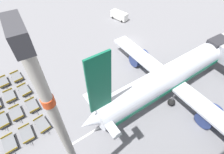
# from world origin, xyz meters

# --- Properties ---
(ground_plane) EXTENTS (500.00, 500.00, 0.00)m
(ground_plane) POSITION_xyz_m (0.00, 0.00, 0.00)
(ground_plane) COLOR gray
(airplane) EXTENTS (30.49, 37.19, 14.85)m
(airplane) POSITION_xyz_m (15.64, -2.08, 3.51)
(airplane) COLOR silver
(airplane) RESTS_ON ground_plane
(service_van) EXTENTS (5.51, 3.47, 2.24)m
(service_van) POSITION_xyz_m (-11.43, 3.57, 1.22)
(service_van) COLOR white
(service_van) RESTS_ON ground_plane
(baggage_dolly_row_near_col_c) EXTENTS (3.64, 2.04, 0.92)m
(baggage_dolly_row_near_col_c) POSITION_xyz_m (7.78, -30.57, 0.48)
(baggage_dolly_row_near_col_c) COLOR slate
(baggage_dolly_row_near_col_c) RESTS_ON ground_plane
(baggage_dolly_row_near_col_d) EXTENTS (3.63, 2.00, 0.92)m
(baggage_dolly_row_near_col_d) POSITION_xyz_m (12.38, -30.11, 0.48)
(baggage_dolly_row_near_col_d) COLOR slate
(baggage_dolly_row_near_col_d) RESTS_ON ground_plane
(baggage_dolly_row_mid_a_col_a) EXTENTS (3.64, 2.05, 0.92)m
(baggage_dolly_row_mid_a_col_a) POSITION_xyz_m (-1.20, -29.32, 0.48)
(baggage_dolly_row_mid_a_col_a) COLOR slate
(baggage_dolly_row_mid_a_col_a) RESTS_ON ground_plane
(baggage_dolly_row_mid_a_col_b) EXTENTS (3.63, 1.98, 0.92)m
(baggage_dolly_row_mid_a_col_b) POSITION_xyz_m (3.10, -28.72, 0.48)
(baggage_dolly_row_mid_a_col_b) COLOR slate
(baggage_dolly_row_mid_a_col_b) RESTS_ON ground_plane
(baggage_dolly_row_mid_a_col_c) EXTENTS (3.63, 1.99, 0.92)m
(baggage_dolly_row_mid_a_col_c) POSITION_xyz_m (7.45, -28.30, 0.48)
(baggage_dolly_row_mid_a_col_c) COLOR slate
(baggage_dolly_row_mid_a_col_c) RESTS_ON ground_plane
(baggage_dolly_row_mid_a_col_d) EXTENTS (3.62, 1.94, 0.92)m
(baggage_dolly_row_mid_a_col_d) POSITION_xyz_m (12.07, -27.60, 0.48)
(baggage_dolly_row_mid_a_col_d) COLOR slate
(baggage_dolly_row_mid_a_col_d) RESTS_ON ground_plane
(baggage_dolly_row_mid_b_col_a) EXTENTS (3.65, 2.13, 0.92)m
(baggage_dolly_row_mid_b_col_a) POSITION_xyz_m (-1.32, -26.79, 0.48)
(baggage_dolly_row_mid_b_col_a) COLOR slate
(baggage_dolly_row_mid_b_col_a) RESTS_ON ground_plane
(baggage_dolly_row_mid_b_col_b) EXTENTS (3.66, 2.20, 0.92)m
(baggage_dolly_row_mid_b_col_b) POSITION_xyz_m (3.01, -26.14, 0.48)
(baggage_dolly_row_mid_b_col_b) COLOR slate
(baggage_dolly_row_mid_b_col_b) RESTS_ON ground_plane
(baggage_dolly_row_mid_b_col_c) EXTENTS (3.63, 2.00, 0.92)m
(baggage_dolly_row_mid_b_col_c) POSITION_xyz_m (7.23, -25.67, 0.48)
(baggage_dolly_row_mid_b_col_c) COLOR slate
(baggage_dolly_row_mid_b_col_c) RESTS_ON ground_plane
(baggage_dolly_row_mid_b_col_d) EXTENTS (3.66, 2.19, 0.92)m
(baggage_dolly_row_mid_b_col_d) POSITION_xyz_m (11.68, -25.14, 0.48)
(baggage_dolly_row_mid_b_col_d) COLOR slate
(baggage_dolly_row_mid_b_col_d) RESTS_ON ground_plane
(apron_light_mast) EXTENTS (2.00, 0.77, 22.54)m
(apron_light_mast) POSITION_xyz_m (22.14, -22.60, 12.37)
(apron_light_mast) COLOR #ADA89E
(apron_light_mast) RESTS_ON ground_plane
(stand_guidance_stripe) EXTENTS (2.25, 27.46, 0.01)m
(stand_guidance_stripe) POSITION_xyz_m (15.91, -9.65, 0.00)
(stand_guidance_stripe) COLOR white
(stand_guidance_stripe) RESTS_ON ground_plane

